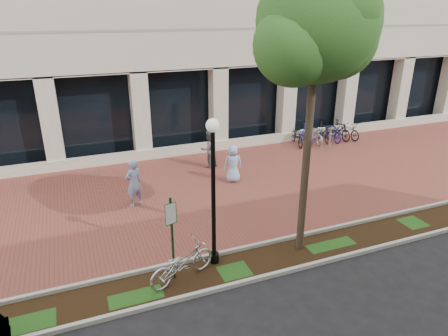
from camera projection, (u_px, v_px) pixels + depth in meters
name	position (u px, v px, depth m)	size (l,w,h in m)	color
ground	(216.00, 189.00, 16.39)	(120.00, 120.00, 0.00)	black
brick_plaza	(216.00, 189.00, 16.38)	(40.00, 9.00, 0.01)	brown
planting_strip	(277.00, 258.00, 11.85)	(40.00, 1.50, 0.01)	black
curb_plaza_side	(266.00, 243.00, 12.48)	(40.00, 0.12, 0.12)	#A4A49B
curb_street_side	(290.00, 270.00, 11.18)	(40.00, 0.12, 0.12)	#A4A49B
parking_sign	(172.00, 229.00, 10.37)	(0.34, 0.07, 2.45)	#15391E
lamppost	(213.00, 186.00, 10.75)	(0.36, 0.36, 4.31)	black
street_tree	(318.00, 30.00, 10.03)	(3.72, 3.10, 8.14)	#473728
locked_bicycle	(182.00, 263.00, 10.71)	(0.71, 2.03, 1.07)	silver
pedestrian_left	(134.00, 183.00, 14.67)	(0.67, 0.44, 1.84)	#8899CC
pedestrian_mid	(209.00, 149.00, 18.35)	(0.86, 0.67, 1.77)	slate
pedestrian_right	(233.00, 164.00, 16.81)	(0.79, 0.51, 1.61)	#99B9E4
bollard	(330.00, 141.00, 20.69)	(0.12, 0.12, 0.97)	silver
bike_rack_cluster	(323.00, 133.00, 22.07)	(4.23, 1.97, 1.09)	black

